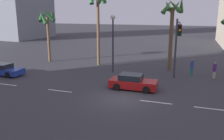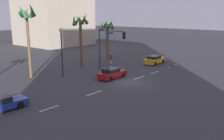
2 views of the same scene
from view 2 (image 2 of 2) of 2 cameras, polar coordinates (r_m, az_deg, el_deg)
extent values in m
plane|color=#333338|center=(30.22, 3.51, -2.82)|extent=(220.00, 220.00, 0.00)
cube|color=silver|center=(22.63, -14.49, -8.71)|extent=(2.06, 0.14, 0.01)
cube|color=silver|center=(26.07, -4.16, -5.41)|extent=(2.32, 0.14, 0.01)
cube|color=silver|center=(32.35, 6.40, -1.82)|extent=(2.45, 0.14, 0.01)
cube|color=silver|center=(35.54, 9.93, -0.59)|extent=(2.26, 0.14, 0.01)
cube|color=silver|center=(39.98, 13.74, 0.74)|extent=(2.24, 0.14, 0.01)
cube|color=silver|center=(40.67, 14.25, 0.91)|extent=(2.29, 0.14, 0.01)
cube|color=navy|center=(23.44, -24.77, -7.56)|extent=(4.62, 1.89, 0.61)
cylinder|color=black|center=(24.74, -22.49, -6.65)|extent=(0.65, 0.24, 0.64)
cylinder|color=black|center=(23.31, -20.70, -7.68)|extent=(0.65, 0.24, 0.64)
cube|color=maroon|center=(31.86, 0.08, -1.03)|extent=(4.22, 1.72, 0.70)
cube|color=black|center=(31.53, -0.21, -0.05)|extent=(2.03, 1.50, 0.51)
cylinder|color=black|center=(33.37, 0.48, -0.72)|extent=(0.64, 0.23, 0.64)
cylinder|color=black|center=(32.42, 2.63, -1.14)|extent=(0.64, 0.23, 0.64)
cylinder|color=black|center=(31.46, -2.54, -1.58)|extent=(0.64, 0.23, 0.64)
cylinder|color=black|center=(30.45, -0.36, -2.05)|extent=(0.64, 0.23, 0.64)
cube|color=gold|center=(42.02, 10.00, 2.23)|extent=(4.64, 1.92, 0.75)
cube|color=black|center=(41.68, 9.85, 3.00)|extent=(2.25, 1.62, 0.46)
cylinder|color=black|center=(43.67, 9.93, 2.35)|extent=(0.65, 0.24, 0.64)
cylinder|color=black|center=(42.93, 11.86, 2.08)|extent=(0.65, 0.24, 0.64)
cylinder|color=black|center=(41.24, 8.04, 1.80)|extent=(0.65, 0.24, 0.64)
cylinder|color=black|center=(40.46, 10.05, 1.51)|extent=(0.65, 0.24, 0.64)
cylinder|color=#38383D|center=(37.07, -2.96, 4.93)|extent=(0.20, 0.20, 6.10)
cylinder|color=#38383D|center=(35.55, -0.17, 9.14)|extent=(0.66, 4.30, 0.12)
cube|color=black|center=(34.45, 2.85, 8.05)|extent=(0.36, 0.36, 0.95)
sphere|color=#360503|center=(34.34, 3.12, 8.52)|extent=(0.20, 0.20, 0.20)
sphere|color=orange|center=(34.36, 3.11, 8.02)|extent=(0.20, 0.20, 0.20)
sphere|color=black|center=(34.39, 3.11, 7.53)|extent=(0.20, 0.20, 0.20)
cube|color=#1959B2|center=(35.70, -0.46, 8.64)|extent=(0.18, 1.10, 0.28)
cylinder|color=#2D2D33|center=(32.70, -11.64, 3.47)|extent=(0.18, 0.18, 5.94)
sphere|color=#F2EACC|center=(32.34, -11.90, 9.16)|extent=(0.56, 0.56, 0.56)
cylinder|color=#1E7266|center=(39.84, -2.86, 1.60)|extent=(0.36, 0.36, 0.76)
cylinder|color=#2D478C|center=(39.69, -2.87, 2.72)|extent=(0.48, 0.48, 0.82)
sphere|color=#8C664C|center=(39.60, -2.88, 3.46)|extent=(0.22, 0.22, 0.22)
cylinder|color=#B2A58C|center=(41.11, -0.16, 1.96)|extent=(0.40, 0.40, 0.74)
cylinder|color=#59266B|center=(40.97, -0.16, 3.02)|extent=(0.53, 0.53, 0.80)
sphere|color=tan|center=(40.89, -0.17, 3.72)|extent=(0.22, 0.22, 0.22)
cylinder|color=brown|center=(43.50, -1.08, 6.22)|extent=(0.51, 0.51, 6.22)
cone|color=#38702D|center=(43.62, -0.46, 10.69)|extent=(0.76, 1.30, 1.28)
cone|color=#38702D|center=(43.94, -1.56, 10.67)|extent=(1.35, 0.98, 1.63)
cone|color=#38702D|center=(43.32, -2.34, 10.27)|extent=(1.73, 1.53, 1.65)
cone|color=#38702D|center=(42.73, -1.54, 10.40)|extent=(0.78, 1.37, 1.20)
cone|color=#38702D|center=(42.61, -0.99, 10.46)|extent=(1.35, 1.27, 1.31)
cone|color=#38702D|center=(42.94, -0.04, 10.55)|extent=(1.45, 0.98, 1.74)
cylinder|color=brown|center=(38.73, -7.31, 6.05)|extent=(0.44, 0.44, 7.25)
cone|color=#38702D|center=(39.15, -6.52, 11.85)|extent=(0.67, 1.51, 1.87)
cone|color=#38702D|center=(39.22, -7.97, 11.54)|extent=(1.56, 0.98, 1.64)
cone|color=#38702D|center=(38.49, -8.88, 11.51)|extent=(1.51, 1.57, 1.79)
cone|color=#38702D|center=(37.87, -7.73, 11.71)|extent=(1.15, 1.36, 1.30)
cone|color=#38702D|center=(38.05, -6.38, 11.69)|extent=(1.67, 0.99, 1.55)
cylinder|color=brown|center=(33.29, -18.92, 5.37)|extent=(0.36, 0.36, 8.42)
cone|color=#2D6633|center=(33.32, -18.29, 12.70)|extent=(0.76, 1.41, 1.46)
cone|color=#2D6633|center=(33.76, -19.76, 12.59)|extent=(1.49, 0.94, 1.46)
cone|color=#2D6633|center=(33.09, -20.58, 13.00)|extent=(1.17, 1.36, 1.26)
cone|color=#2D6633|center=(32.30, -20.12, 12.61)|extent=(1.17, 1.36, 1.74)
cone|color=#2D6633|center=(32.56, -18.29, 13.21)|extent=(1.37, 1.00, 1.75)
camera|label=1|loc=(28.43, 40.92, 6.93)|focal=38.59mm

